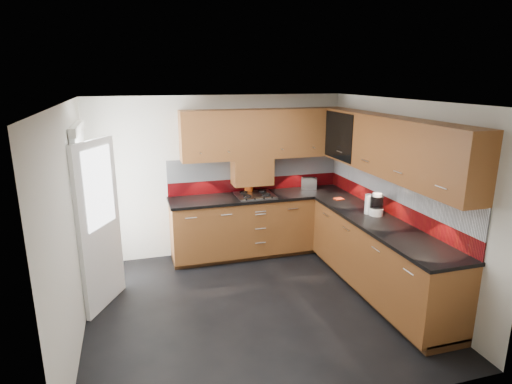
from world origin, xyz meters
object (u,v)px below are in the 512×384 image
object	(u,v)px
utensil_pot	(249,186)
toaster	(309,183)
food_processor	(376,205)
gas_hob	(255,195)

from	to	relation	value
utensil_pot	toaster	world-z (taller)	utensil_pot
utensil_pot	food_processor	bearing A→B (deg)	-50.92
toaster	utensil_pot	bearing A→B (deg)	176.97
utensil_pot	toaster	xyz separation A→B (m)	(0.98, -0.05, -0.02)
gas_hob	utensil_pot	bearing A→B (deg)	97.75
food_processor	gas_hob	bearing A→B (deg)	133.05
gas_hob	food_processor	size ratio (longest dim) A/B	1.91
utensil_pot	gas_hob	bearing A→B (deg)	-82.25
gas_hob	toaster	distance (m)	0.96
gas_hob	utensil_pot	size ratio (longest dim) A/B	1.22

